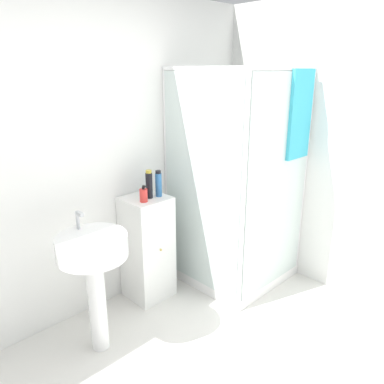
# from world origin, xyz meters

# --- Properties ---
(wall_back) EXTENTS (6.40, 0.06, 2.50)m
(wall_back) POSITION_xyz_m (0.00, 1.70, 1.25)
(wall_back) COLOR white
(wall_back) RESTS_ON ground_plane
(shower_enclosure) EXTENTS (0.92, 0.95, 1.94)m
(shower_enclosure) POSITION_xyz_m (1.16, 1.13, 0.52)
(shower_enclosure) COLOR white
(shower_enclosure) RESTS_ON ground_plane
(vanity_cabinet) EXTENTS (0.35, 0.37, 0.91)m
(vanity_cabinet) POSITION_xyz_m (0.40, 1.49, 0.46)
(vanity_cabinet) COLOR white
(vanity_cabinet) RESTS_ON ground_plane
(sink) EXTENTS (0.47, 0.47, 1.01)m
(sink) POSITION_xyz_m (-0.27, 1.20, 0.69)
(sink) COLOR white
(sink) RESTS_ON ground_plane
(soap_dispenser) EXTENTS (0.06, 0.06, 0.14)m
(soap_dispenser) POSITION_xyz_m (0.33, 1.42, 0.97)
(soap_dispenser) COLOR red
(soap_dispenser) RESTS_ON vanity_cabinet
(shampoo_bottle_tall_black) EXTENTS (0.06, 0.06, 0.23)m
(shampoo_bottle_tall_black) POSITION_xyz_m (0.42, 1.46, 1.03)
(shampoo_bottle_tall_black) COLOR black
(shampoo_bottle_tall_black) RESTS_ON vanity_cabinet
(shampoo_bottle_blue) EXTENTS (0.05, 0.05, 0.22)m
(shampoo_bottle_blue) POSITION_xyz_m (0.50, 1.44, 1.02)
(shampoo_bottle_blue) COLOR #2D66A3
(shampoo_bottle_blue) RESTS_ON vanity_cabinet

